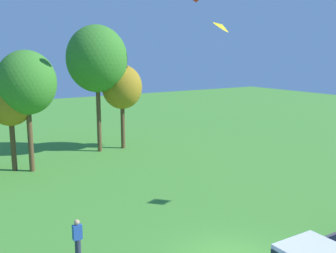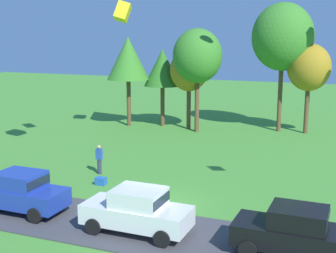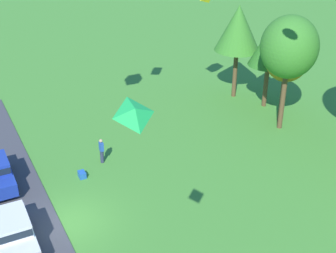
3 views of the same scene
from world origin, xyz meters
name	(u,v)px [view 2 (image 2 of 3)]	position (x,y,z in m)	size (l,w,h in m)	color
ground_plane	(153,206)	(0.00, 0.00, 0.00)	(120.00, 120.00, 0.00)	#478E33
pavement_strip	(127,227)	(0.00, -2.75, 0.03)	(36.00, 4.40, 0.06)	#424247
car_sedan_mid_row	(20,190)	(-5.27, -2.96, 1.04)	(4.41, 1.97, 1.84)	#1E389E
car_sedan_near_entrance	(137,209)	(0.64, -3.07, 1.04)	(4.42, 2.00, 1.84)	white
car_sedan_far_end	(296,230)	(6.82, -2.81, 1.04)	(4.44, 2.02, 1.84)	black
person_on_lawn	(99,159)	(-4.95, 3.57, 0.88)	(0.36, 0.24, 1.71)	#2D334C
tree_lone_near	(128,59)	(-9.78, 17.17, 5.86)	(3.67, 3.67, 7.74)	brown
tree_far_left	(162,68)	(-7.04, 18.26, 5.06)	(3.17, 3.17, 6.69)	brown
tree_center_back	(189,71)	(-4.45, 17.77, 4.93)	(3.19, 3.19, 6.73)	brown
tree_left_of_center	(197,56)	(-3.45, 16.93, 6.18)	(3.98, 3.98, 8.40)	brown
tree_far_right	(283,37)	(2.81, 19.69, 7.69)	(4.94, 4.94, 10.43)	brown
tree_right_of_center	(309,68)	(4.98, 19.63, 5.30)	(3.42, 3.42, 7.22)	brown
cooler_box	(101,181)	(-3.88, 1.85, 0.20)	(0.56, 0.40, 0.40)	blue
kite_box_high_left	(123,12)	(-8.00, 12.82, 9.56)	(0.92, 0.92, 1.29)	yellow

